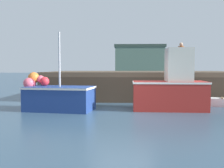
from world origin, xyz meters
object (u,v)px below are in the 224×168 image
dockworker (181,57)px  fishing_boat_near_left (58,96)px  fishing_boat_near_right (171,88)px  rowboat (222,102)px

dockworker → fishing_boat_near_left: bearing=-143.1°
fishing_boat_near_left → fishing_boat_near_right: 4.95m
fishing_boat_near_right → dockworker: dockworker is taller
fishing_boat_near_right → rowboat: size_ratio=1.70×
rowboat → dockworker: dockworker is taller
rowboat → dockworker: size_ratio=1.10×
fishing_boat_near_left → rowboat: (7.52, 1.54, -0.42)m
rowboat → dockworker: (-1.33, 3.12, 2.26)m
fishing_boat_near_left → dockworker: size_ratio=1.95×
rowboat → fishing_boat_near_left: bearing=-168.4°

